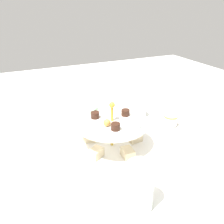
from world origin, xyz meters
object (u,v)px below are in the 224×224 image
at_px(water_glass_short_left, 139,109).
at_px(butter_knife_right, 208,159).
at_px(water_glass_tall_right, 140,186).
at_px(teacup_with_saucer, 170,121).
at_px(tiered_serving_stand, 112,136).
at_px(butter_knife_left, 15,171).

distance_m(water_glass_short_left, butter_knife_right, 0.38).
relative_size(water_glass_tall_right, teacup_with_saucer, 1.46).
relative_size(tiered_serving_stand, water_glass_short_left, 4.02).
xyz_separation_m(tiered_serving_stand, water_glass_short_left, (0.18, -0.21, -0.01)).
xyz_separation_m(water_glass_short_left, butter_knife_right, (-0.37, -0.05, -0.04)).
bearing_deg(butter_knife_left, tiered_serving_stand, 90.39).
height_order(teacup_with_saucer, butter_knife_left, teacup_with_saucer).
bearing_deg(tiered_serving_stand, water_glass_tall_right, 169.81).
xyz_separation_m(tiered_serving_stand, butter_knife_left, (0.00, 0.33, -0.05)).
height_order(water_glass_tall_right, teacup_with_saucer, water_glass_tall_right).
relative_size(water_glass_tall_right, water_glass_short_left, 1.74).
distance_m(tiered_serving_stand, butter_knife_left, 0.33).
height_order(water_glass_short_left, butter_knife_right, water_glass_short_left).
bearing_deg(teacup_with_saucer, butter_knife_left, 93.87).
distance_m(teacup_with_saucer, butter_knife_left, 0.62).
bearing_deg(water_glass_tall_right, teacup_with_saucer, -46.75).
relative_size(water_glass_short_left, butter_knife_right, 0.44).
bearing_deg(butter_knife_right, teacup_with_saucer, 29.39).
relative_size(tiered_serving_stand, water_glass_tall_right, 2.31).
relative_size(tiered_serving_stand, teacup_with_saucer, 3.37).
relative_size(water_glass_tall_right, butter_knife_left, 0.77).
distance_m(water_glass_tall_right, butter_knife_right, 0.32).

